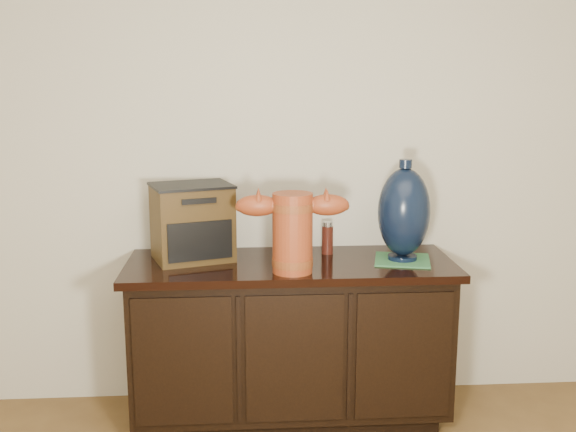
{
  "coord_description": "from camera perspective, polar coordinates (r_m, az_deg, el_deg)",
  "views": [
    {
      "loc": [
        -0.21,
        -0.67,
        1.56
      ],
      "look_at": [
        -0.01,
        2.18,
        0.97
      ],
      "focal_mm": 42.0,
      "sensor_mm": 36.0,
      "label": 1
    }
  ],
  "objects": [
    {
      "name": "room",
      "position": [
        0.75,
        12.68,
        -8.72
      ],
      "size": [
        5.0,
        5.0,
        5.0
      ],
      "color": "brown",
      "rests_on": "ground"
    },
    {
      "name": "terracotta_vessel",
      "position": [
        2.81,
        0.39,
        -1.02
      ],
      "size": [
        0.47,
        0.18,
        0.34
      ],
      "rotation": [
        0.0,
        0.0,
        -0.02
      ],
      "color": "#993F1B",
      "rests_on": "sideboard"
    },
    {
      "name": "spray_can",
      "position": [
        3.14,
        3.36,
        -1.86
      ],
      "size": [
        0.05,
        0.05,
        0.15
      ],
      "color": "#611C10",
      "rests_on": "sideboard"
    },
    {
      "name": "green_mat",
      "position": [
        3.07,
        9.65,
        -3.68
      ],
      "size": [
        0.29,
        0.29,
        0.01
      ],
      "primitive_type": "cube",
      "rotation": [
        0.0,
        0.0,
        -0.22
      ],
      "color": "#32703F",
      "rests_on": "sideboard"
    },
    {
      "name": "sideboard",
      "position": [
        3.13,
        0.19,
        -10.4
      ],
      "size": [
        1.46,
        0.56,
        0.75
      ],
      "color": "black",
      "rests_on": "ground"
    },
    {
      "name": "lamp_base",
      "position": [
        3.02,
        9.79,
        0.29
      ],
      "size": [
        0.28,
        0.28,
        0.45
      ],
      "rotation": [
        0.0,
        0.0,
        -0.22
      ],
      "color": "black",
      "rests_on": "green_mat"
    },
    {
      "name": "tv_radio",
      "position": [
        3.05,
        -8.11,
        -0.51
      ],
      "size": [
        0.41,
        0.37,
        0.34
      ],
      "rotation": [
        0.0,
        0.0,
        0.31
      ],
      "color": "#3C290F",
      "rests_on": "sideboard"
    }
  ]
}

